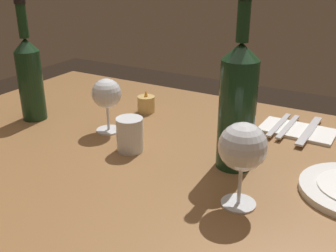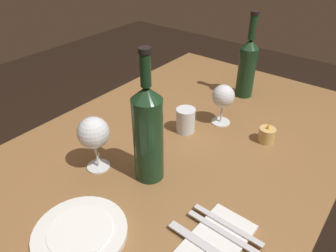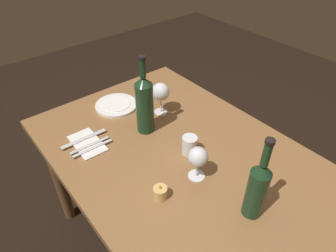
% 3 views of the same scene
% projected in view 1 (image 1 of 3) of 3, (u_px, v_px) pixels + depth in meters
% --- Properties ---
extents(dining_table, '(1.30, 0.90, 0.74)m').
position_uv_depth(dining_table, '(149.00, 179.00, 1.02)').
color(dining_table, olive).
rests_on(dining_table, ground).
extents(wine_glass_left, '(0.08, 0.08, 0.14)m').
position_uv_depth(wine_glass_left, '(107.00, 95.00, 1.04)').
color(wine_glass_left, white).
rests_on(wine_glass_left, dining_table).
extents(wine_glass_right, '(0.09, 0.09, 0.16)m').
position_uv_depth(wine_glass_right, '(243.00, 149.00, 0.71)').
color(wine_glass_right, white).
rests_on(wine_glass_right, dining_table).
extents(wine_bottle, '(0.07, 0.07, 0.33)m').
position_uv_depth(wine_bottle, '(31.00, 76.00, 1.12)').
color(wine_bottle, '#19381E').
rests_on(wine_bottle, dining_table).
extents(wine_bottle_second, '(0.08, 0.08, 0.37)m').
position_uv_depth(wine_bottle_second, '(238.00, 105.00, 0.84)').
color(wine_bottle_second, '#19381E').
rests_on(wine_bottle_second, dining_table).
extents(water_tumbler, '(0.06, 0.06, 0.08)m').
position_uv_depth(water_tumbler, '(130.00, 136.00, 0.96)').
color(water_tumbler, white).
rests_on(water_tumbler, dining_table).
extents(votive_candle, '(0.05, 0.05, 0.07)m').
position_uv_depth(votive_candle, '(146.00, 104.00, 1.20)').
color(votive_candle, '#DBB266').
rests_on(votive_candle, dining_table).
extents(folded_napkin, '(0.19, 0.12, 0.01)m').
position_uv_depth(folded_napkin, '(297.00, 131.00, 1.07)').
color(folded_napkin, white).
rests_on(folded_napkin, dining_table).
extents(fork_inner, '(0.02, 0.18, 0.00)m').
position_uv_depth(fork_inner, '(288.00, 126.00, 1.08)').
color(fork_inner, silver).
rests_on(fork_inner, folded_napkin).
extents(fork_outer, '(0.02, 0.18, 0.00)m').
position_uv_depth(fork_outer, '(279.00, 125.00, 1.09)').
color(fork_outer, silver).
rests_on(fork_outer, folded_napkin).
extents(table_knife, '(0.03, 0.21, 0.00)m').
position_uv_depth(table_knife, '(309.00, 131.00, 1.05)').
color(table_knife, silver).
rests_on(table_knife, folded_napkin).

